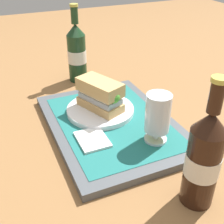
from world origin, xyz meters
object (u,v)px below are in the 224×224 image
(sandwich, at_px, (101,95))
(beer_glass, at_px, (158,116))
(plate, at_px, (100,110))
(second_bottle, at_px, (77,52))
(beer_bottle, at_px, (203,159))

(sandwich, distance_m, beer_glass, 0.19)
(plate, height_order, beer_glass, beer_glass)
(beer_glass, xyz_separation_m, second_bottle, (-0.46, -0.05, 0.01))
(plate, distance_m, sandwich, 0.05)
(sandwich, distance_m, second_bottle, 0.28)
(beer_glass, bearing_deg, plate, -157.06)
(plate, relative_size, sandwich, 1.31)
(plate, distance_m, second_bottle, 0.29)
(beer_glass, height_order, second_bottle, second_bottle)
(sandwich, height_order, second_bottle, second_bottle)
(plate, bearing_deg, beer_bottle, 9.81)
(plate, height_order, beer_bottle, beer_bottle)
(plate, xyz_separation_m, second_bottle, (-0.28, 0.02, 0.08))
(plate, relative_size, beer_glass, 1.52)
(plate, bearing_deg, sandwich, 22.55)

